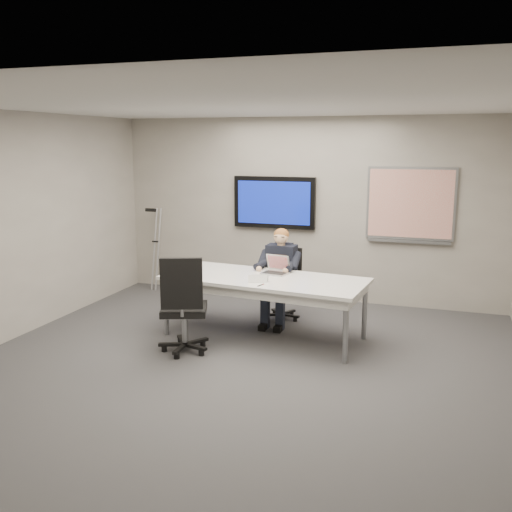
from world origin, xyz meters
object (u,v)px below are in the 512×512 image
(office_chair_far, at_px, (283,297))
(laptop, at_px, (276,269))
(seated_person, at_px, (278,286))
(office_chair_near, at_px, (184,323))
(conference_table, at_px, (264,284))

(office_chair_far, bearing_deg, laptop, -74.34)
(office_chair_far, bearing_deg, seated_person, -82.36)
(office_chair_near, bearing_deg, office_chair_far, -134.51)
(office_chair_near, relative_size, laptop, 3.31)
(laptop, bearing_deg, office_chair_near, -114.77)
(office_chair_far, xyz_separation_m, laptop, (0.06, -0.54, 0.52))
(office_chair_far, relative_size, laptop, 2.79)
(conference_table, xyz_separation_m, laptop, (0.07, 0.27, 0.15))
(office_chair_near, distance_m, seated_person, 1.58)
(office_chair_near, height_order, laptop, office_chair_near)
(office_chair_far, height_order, office_chair_near, office_chair_near)
(seated_person, bearing_deg, conference_table, -87.80)
(conference_table, height_order, seated_person, seated_person)
(conference_table, xyz_separation_m, office_chair_near, (-0.71, -0.83, -0.32))
(office_chair_near, bearing_deg, conference_table, -151.19)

